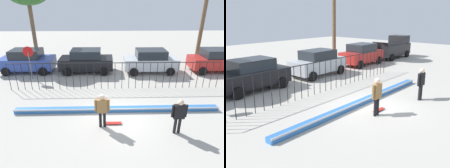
% 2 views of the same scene
% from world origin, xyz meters
% --- Properties ---
extents(ground_plane, '(60.00, 60.00, 0.00)m').
position_xyz_m(ground_plane, '(0.00, 0.00, 0.00)').
color(ground_plane, '#ADA89E').
extents(bowl_coping_ledge, '(11.00, 0.40, 0.27)m').
position_xyz_m(bowl_coping_ledge, '(0.00, 0.57, 0.12)').
color(bowl_coping_ledge, '#2D6BB7').
rests_on(bowl_coping_ledge, ground).
extents(perimeter_fence, '(14.04, 0.04, 1.85)m').
position_xyz_m(perimeter_fence, '(0.00, 3.50, 1.13)').
color(perimeter_fence, black).
rests_on(perimeter_fence, ground).
extents(skateboarder, '(0.70, 0.26, 1.73)m').
position_xyz_m(skateboarder, '(-0.78, -0.80, 1.04)').
color(skateboarder, black).
rests_on(skateboarder, ground).
extents(skateboard, '(0.80, 0.20, 0.07)m').
position_xyz_m(skateboard, '(-0.25, -0.62, 0.06)').
color(skateboard, '#A51E19').
rests_on(skateboard, ground).
extents(camera_operator, '(0.69, 0.26, 1.71)m').
position_xyz_m(camera_operator, '(2.59, -1.37, 1.03)').
color(camera_operator, black).
rests_on(camera_operator, ground).
extents(parked_car_blue, '(4.30, 2.12, 1.90)m').
position_xyz_m(parked_car_blue, '(-7.09, 7.06, 0.97)').
color(parked_car_blue, '#2D479E').
rests_on(parked_car_blue, ground).
extents(parked_car_black, '(4.30, 2.12, 1.90)m').
position_xyz_m(parked_car_black, '(-2.21, 6.90, 0.97)').
color(parked_car_black, black).
rests_on(parked_car_black, ground).
extents(parked_car_silver, '(4.30, 2.12, 1.90)m').
position_xyz_m(parked_car_silver, '(3.05, 6.73, 0.97)').
color(parked_car_silver, '#B7BABF').
rests_on(parked_car_silver, ground).
extents(parked_car_red, '(4.30, 2.12, 1.90)m').
position_xyz_m(parked_car_red, '(8.58, 6.77, 0.97)').
color(parked_car_red, '#B2231E').
rests_on(parked_car_red, ground).
extents(stop_sign, '(0.76, 0.07, 2.50)m').
position_xyz_m(stop_sign, '(-6.27, 5.46, 1.62)').
color(stop_sign, slate).
rests_on(stop_sign, ground).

